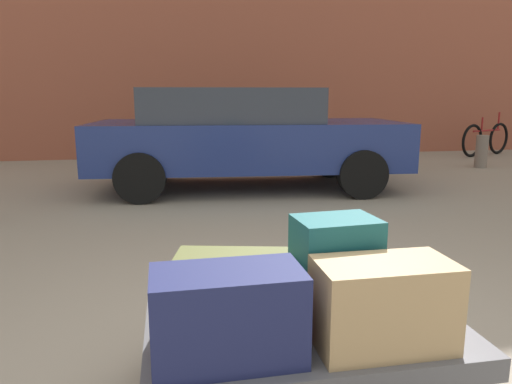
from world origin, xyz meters
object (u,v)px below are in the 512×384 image
at_px(suitcase_maroon_center, 334,292).
at_px(luggage_cart, 306,341).
at_px(parked_car, 244,136).
at_px(bollard_kerb_far, 482,151).
at_px(duffel_bag_teal_topmost_pile, 336,244).
at_px(duffel_bag_tan_front_right, 383,304).
at_px(duffel_bag_navy_rear_left, 228,315).
at_px(suitcase_olive_stacked_top, 232,291).
at_px(bollard_kerb_near, 326,155).
at_px(bicycle_leaning, 486,139).
at_px(bollard_kerb_mid, 395,154).

bearing_deg(suitcase_maroon_center, luggage_cart, -155.57).
bearing_deg(parked_car, bollard_kerb_far, 14.24).
bearing_deg(duffel_bag_teal_topmost_pile, luggage_cart, -153.98).
relative_size(duffel_bag_tan_front_right, bollard_kerb_far, 0.88).
height_order(duffel_bag_navy_rear_left, parked_car, parked_car).
height_order(luggage_cart, duffel_bag_teal_topmost_pile, duffel_bag_teal_topmost_pile).
bearing_deg(suitcase_maroon_center, duffel_bag_teal_topmost_pile, 84.12).
height_order(suitcase_olive_stacked_top, bollard_kerb_near, same).
height_order(luggage_cart, duffel_bag_tan_front_right, duffel_bag_tan_front_right).
bearing_deg(bicycle_leaning, suitcase_olive_stacked_top, -131.85).
xyz_separation_m(suitcase_olive_stacked_top, parked_car, (0.81, 4.73, 0.29)).
bearing_deg(duffel_bag_teal_topmost_pile, duffel_bag_navy_rear_left, -155.64).
distance_m(luggage_cart, bollard_kerb_far, 7.97).
bearing_deg(parked_car, suitcase_maroon_center, -94.20).
bearing_deg(bollard_kerb_mid, bollard_kerb_far, 0.00).
xyz_separation_m(parked_car, bollard_kerb_near, (1.65, 1.19, -0.46)).
xyz_separation_m(luggage_cart, bollard_kerb_mid, (3.44, 6.05, 0.03)).
bearing_deg(luggage_cart, duffel_bag_teal_topmost_pile, 30.31).
bearing_deg(bollard_kerb_mid, luggage_cart, -119.63).
relative_size(parked_car, bollard_kerb_mid, 7.35).
xyz_separation_m(duffel_bag_navy_rear_left, parked_car, (0.87, 5.06, 0.25)).
height_order(duffel_bag_navy_rear_left, duffel_bag_tan_front_right, duffel_bag_navy_rear_left).
xyz_separation_m(bicycle_leaning, bollard_kerb_far, (-1.27, -1.63, -0.07)).
relative_size(duffel_bag_navy_rear_left, duffel_bag_tan_front_right, 1.05).
distance_m(bicycle_leaning, bollard_kerb_mid, 3.43).
relative_size(luggage_cart, bollard_kerb_mid, 2.28).
distance_m(parked_car, bicycle_leaning, 6.61).
bearing_deg(bicycle_leaning, suitcase_maroon_center, -129.71).
xyz_separation_m(parked_car, bicycle_leaning, (5.96, 2.82, -0.39)).
relative_size(bicycle_leaning, bollard_kerb_near, 2.73).
bearing_deg(duffel_bag_navy_rear_left, duffel_bag_teal_topmost_pile, 27.65).
relative_size(luggage_cart, duffel_bag_teal_topmost_pile, 3.87).
distance_m(duffel_bag_teal_topmost_pile, parked_car, 4.79).
relative_size(duffel_bag_tan_front_right, parked_car, 0.12).
bearing_deg(suitcase_maroon_center, bicycle_leaning, 44.40).
height_order(luggage_cart, suitcase_olive_stacked_top, suitcase_olive_stacked_top).
xyz_separation_m(duffel_bag_navy_rear_left, bollard_kerb_far, (5.55, 6.25, -0.21)).
bearing_deg(duffel_bag_navy_rear_left, suitcase_maroon_center, 27.65).
height_order(suitcase_olive_stacked_top, duffel_bag_teal_topmost_pile, duffel_bag_teal_topmost_pile).
distance_m(duffel_bag_tan_front_right, bollard_kerb_far, 7.98).
xyz_separation_m(suitcase_olive_stacked_top, bicycle_leaning, (6.77, 7.56, -0.10)).
distance_m(suitcase_maroon_center, bollard_kerb_near, 6.29).
bearing_deg(bollard_kerb_mid, duffel_bag_tan_front_right, -117.06).
bearing_deg(duffel_bag_teal_topmost_pile, bicycle_leaning, 46.00).
xyz_separation_m(suitcase_maroon_center, parked_car, (0.35, 4.77, 0.31)).
bearing_deg(bollard_kerb_mid, duffel_bag_navy_rear_left, -121.37).
relative_size(duffel_bag_teal_topmost_pile, bollard_kerb_near, 0.59).
height_order(duffel_bag_navy_rear_left, bicycle_leaning, bicycle_leaning).
distance_m(duffel_bag_teal_topmost_pile, bicycle_leaning, 9.88).
relative_size(duffel_bag_navy_rear_left, bollard_kerb_mid, 0.93).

